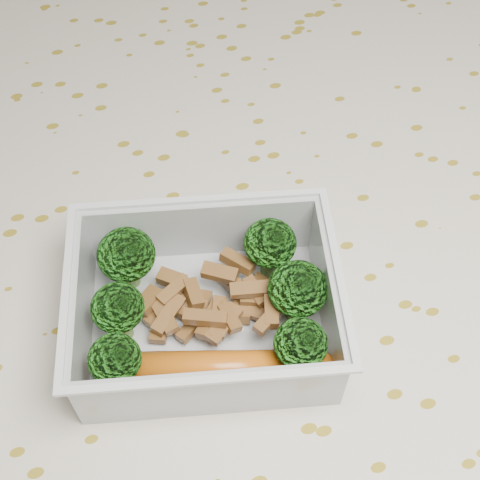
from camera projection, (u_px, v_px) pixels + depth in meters
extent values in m
cube|color=brown|center=(233.00, 284.00, 0.48)|extent=(1.40, 0.90, 0.04)
cube|color=beige|center=(232.00, 267.00, 0.46)|extent=(1.46, 0.96, 0.01)
cube|color=silver|center=(207.00, 326.00, 0.43)|extent=(0.17, 0.14, 0.00)
cube|color=silver|center=(201.00, 230.00, 0.44)|extent=(0.15, 0.03, 0.05)
cube|color=silver|center=(211.00, 393.00, 0.37)|extent=(0.15, 0.03, 0.05)
cube|color=silver|center=(327.00, 296.00, 0.41)|extent=(0.02, 0.11, 0.05)
cube|color=silver|center=(82.00, 314.00, 0.40)|extent=(0.02, 0.11, 0.05)
cube|color=silver|center=(199.00, 200.00, 0.42)|extent=(0.16, 0.03, 0.00)
cube|color=silver|center=(209.00, 380.00, 0.35)|extent=(0.16, 0.03, 0.00)
cube|color=silver|center=(339.00, 272.00, 0.39)|extent=(0.03, 0.11, 0.00)
cube|color=silver|center=(66.00, 291.00, 0.38)|extent=(0.03, 0.11, 0.00)
cylinder|color=#608C3F|center=(131.00, 274.00, 0.43)|extent=(0.01, 0.01, 0.02)
ellipsoid|color=#237A1B|center=(126.00, 255.00, 0.42)|extent=(0.04, 0.04, 0.03)
cylinder|color=#608C3F|center=(269.00, 263.00, 0.44)|extent=(0.01, 0.01, 0.02)
ellipsoid|color=#237A1B|center=(270.00, 243.00, 0.42)|extent=(0.03, 0.03, 0.03)
cylinder|color=#608C3F|center=(123.00, 325.00, 0.41)|extent=(0.01, 0.01, 0.02)
ellipsoid|color=#237A1B|center=(118.00, 308.00, 0.39)|extent=(0.03, 0.03, 0.03)
cylinder|color=#608C3F|center=(295.00, 307.00, 0.42)|extent=(0.01, 0.01, 0.02)
ellipsoid|color=#237A1B|center=(298.00, 289.00, 0.40)|extent=(0.04, 0.04, 0.03)
cylinder|color=#608C3F|center=(121.00, 375.00, 0.39)|extent=(0.01, 0.01, 0.02)
ellipsoid|color=#237A1B|center=(115.00, 359.00, 0.37)|extent=(0.03, 0.03, 0.03)
cylinder|color=#608C3F|center=(298.00, 361.00, 0.40)|extent=(0.01, 0.01, 0.02)
ellipsoid|color=#237A1B|center=(301.00, 344.00, 0.38)|extent=(0.03, 0.03, 0.03)
cube|color=brown|center=(149.00, 300.00, 0.42)|extent=(0.02, 0.02, 0.01)
cube|color=brown|center=(256.00, 291.00, 0.42)|extent=(0.01, 0.02, 0.01)
cube|color=brown|center=(237.00, 262.00, 0.43)|extent=(0.02, 0.02, 0.01)
cube|color=brown|center=(210.00, 319.00, 0.41)|extent=(0.02, 0.03, 0.01)
cube|color=brown|center=(220.00, 273.00, 0.42)|extent=(0.02, 0.02, 0.01)
cube|color=brown|center=(160.00, 329.00, 0.41)|extent=(0.02, 0.02, 0.01)
cube|color=brown|center=(193.00, 294.00, 0.42)|extent=(0.01, 0.02, 0.01)
cube|color=brown|center=(244.00, 297.00, 0.43)|extent=(0.02, 0.02, 0.01)
cube|color=brown|center=(205.00, 318.00, 0.40)|extent=(0.03, 0.02, 0.01)
cube|color=brown|center=(168.00, 314.00, 0.41)|extent=(0.03, 0.03, 0.01)
cube|color=brown|center=(234.00, 315.00, 0.42)|extent=(0.02, 0.02, 0.01)
cube|color=brown|center=(197.00, 297.00, 0.43)|extent=(0.02, 0.02, 0.01)
cube|color=brown|center=(191.00, 307.00, 0.42)|extent=(0.02, 0.02, 0.01)
cube|color=brown|center=(197.00, 317.00, 0.42)|extent=(0.03, 0.03, 0.01)
cube|color=brown|center=(236.00, 287.00, 0.42)|extent=(0.02, 0.03, 0.01)
cube|color=brown|center=(253.00, 289.00, 0.41)|extent=(0.03, 0.01, 0.01)
cube|color=brown|center=(269.00, 319.00, 0.40)|extent=(0.02, 0.02, 0.01)
cube|color=brown|center=(271.00, 311.00, 0.40)|extent=(0.01, 0.02, 0.01)
cube|color=brown|center=(162.00, 304.00, 0.42)|extent=(0.03, 0.01, 0.01)
cube|color=brown|center=(189.00, 329.00, 0.41)|extent=(0.02, 0.02, 0.01)
cube|color=brown|center=(165.00, 317.00, 0.41)|extent=(0.01, 0.03, 0.01)
cube|color=brown|center=(218.00, 318.00, 0.41)|extent=(0.02, 0.03, 0.01)
cube|color=brown|center=(256.00, 300.00, 0.42)|extent=(0.02, 0.01, 0.01)
cube|color=brown|center=(172.00, 279.00, 0.43)|extent=(0.02, 0.02, 0.01)
cube|color=brown|center=(160.00, 313.00, 0.42)|extent=(0.02, 0.02, 0.01)
cube|color=brown|center=(224.00, 324.00, 0.41)|extent=(0.03, 0.03, 0.01)
cube|color=brown|center=(174.00, 291.00, 0.42)|extent=(0.02, 0.02, 0.01)
cube|color=brown|center=(229.00, 318.00, 0.41)|extent=(0.01, 0.02, 0.01)
cube|color=brown|center=(255.00, 313.00, 0.42)|extent=(0.02, 0.02, 0.01)
cube|color=brown|center=(256.00, 288.00, 0.43)|extent=(0.02, 0.02, 0.01)
cylinder|color=#B95811|center=(216.00, 368.00, 0.39)|extent=(0.12, 0.05, 0.02)
sphere|color=#B95811|center=(317.00, 367.00, 0.39)|extent=(0.02, 0.02, 0.02)
sphere|color=#B95811|center=(114.00, 369.00, 0.39)|extent=(0.02, 0.02, 0.02)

